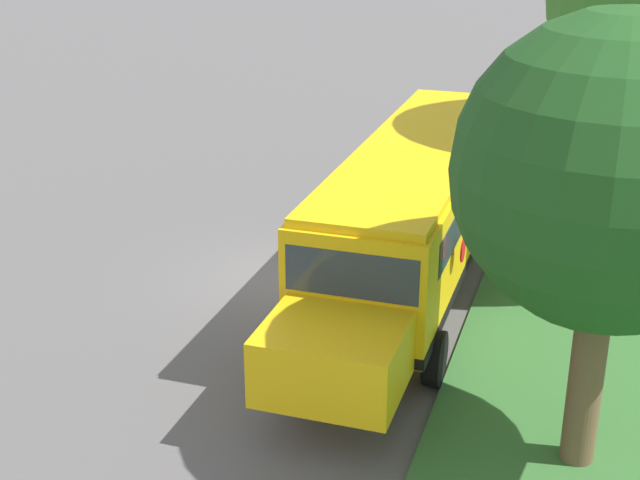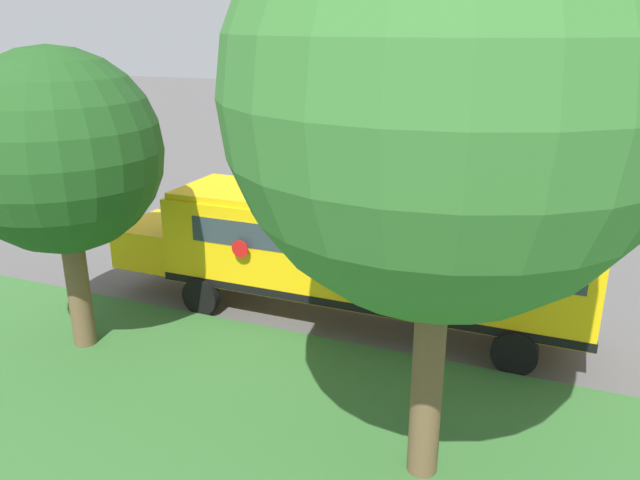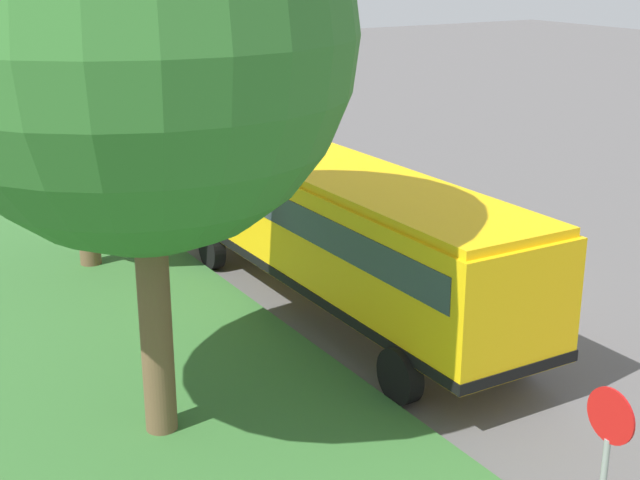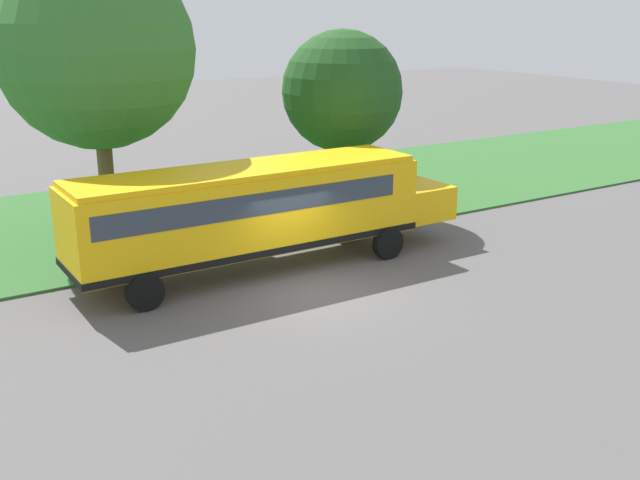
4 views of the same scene
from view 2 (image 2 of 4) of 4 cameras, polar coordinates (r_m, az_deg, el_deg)
name	(u,v)px [view 2 (image 2 of 4)]	position (r m, az deg, el deg)	size (l,w,h in m)	color
ground_plane	(373,280)	(18.63, 4.86, -3.69)	(120.00, 120.00, 0.00)	#565454
school_bus	(360,249)	(15.52, 3.69, -0.81)	(2.84, 12.42, 3.16)	yellow
car_blue_nearest	(19,181)	(29.66, -25.82, 4.92)	(2.02, 4.40, 1.56)	#283D93
oak_tree_beside_bus	(460,93)	(8.97, 12.68, 12.94)	(6.25, 6.25, 9.42)	brown
oak_tree_roadside_mid	(58,147)	(14.56, -22.87, 7.82)	(4.38, 4.38, 6.84)	brown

